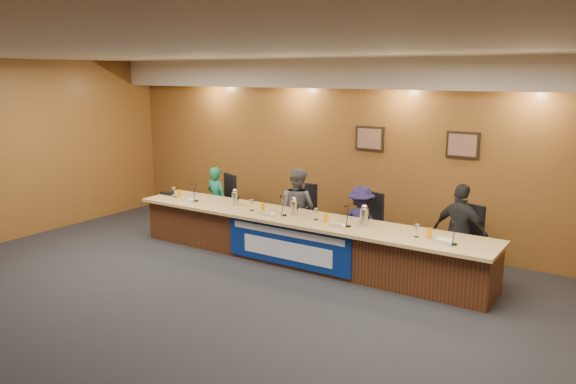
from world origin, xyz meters
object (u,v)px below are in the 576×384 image
at_px(office_chair_b, 300,219).
at_px(carafe_left, 235,199).
at_px(panelist_a, 217,200).
at_px(panelist_d, 460,233).
at_px(office_chair_a, 220,206).
at_px(office_chair_d, 461,246).
at_px(panelist_c, 361,223).
at_px(office_chair_c, 363,230).
at_px(dais_body, 301,240).
at_px(panelist_b, 297,208).
at_px(carafe_right, 364,218).
at_px(banner, 287,245).
at_px(speakerphone, 169,193).
at_px(carafe_mid, 294,208).

distance_m(office_chair_b, carafe_left, 1.18).
bearing_deg(panelist_a, panelist_d, -174.15).
xyz_separation_m(office_chair_a, office_chair_d, (4.58, 0.00, 0.00)).
bearing_deg(office_chair_a, panelist_c, 21.95).
bearing_deg(office_chair_c, office_chair_a, -164.69).
height_order(dais_body, office_chair_b, dais_body).
distance_m(panelist_b, carafe_right, 1.66).
height_order(panelist_b, carafe_right, panelist_b).
distance_m(banner, panelist_d, 2.56).
height_order(banner, panelist_d, panelist_d).
height_order(office_chair_b, office_chair_c, same).
bearing_deg(banner, office_chair_d, 25.39).
height_order(carafe_right, speakerphone, carafe_right).
height_order(panelist_a, office_chair_c, panelist_a).
bearing_deg(carafe_right, carafe_mid, -179.92).
xyz_separation_m(office_chair_a, speakerphone, (-0.65, -0.69, 0.30)).
distance_m(office_chair_d, speakerphone, 5.29).
height_order(panelist_a, office_chair_b, panelist_a).
height_order(panelist_c, speakerphone, panelist_c).
xyz_separation_m(dais_body, office_chair_c, (0.74, 0.69, 0.13)).
height_order(office_chair_a, carafe_mid, carafe_mid).
height_order(banner, panelist_b, panelist_b).
xyz_separation_m(panelist_b, carafe_left, (-0.88, -0.58, 0.17)).
bearing_deg(office_chair_b, speakerphone, -171.86).
xyz_separation_m(panelist_a, carafe_mid, (2.13, -0.59, 0.24)).
bearing_deg(carafe_right, office_chair_d, 29.18).
xyz_separation_m(dais_body, panelist_b, (-0.45, 0.59, 0.34)).
distance_m(panelist_b, office_chair_a, 1.82).
bearing_deg(carafe_left, office_chair_a, 143.59).
bearing_deg(dais_body, carafe_left, 179.48).
distance_m(panelist_d, speakerphone, 5.27).
relative_size(banner, panelist_c, 1.81).
bearing_deg(office_chair_b, office_chair_c, -7.54).
distance_m(dais_body, carafe_mid, 0.53).
bearing_deg(carafe_left, panelist_b, 33.22).
bearing_deg(panelist_b, banner, 117.41).
distance_m(panelist_c, speakerphone, 3.71).
distance_m(panelist_a, panelist_b, 1.80).
bearing_deg(carafe_left, office_chair_d, 10.48).
height_order(office_chair_c, carafe_left, carafe_left).
bearing_deg(panelist_d, carafe_mid, 24.52).
bearing_deg(panelist_b, carafe_right, 162.05).
xyz_separation_m(panelist_a, panelist_b, (1.80, 0.00, 0.07)).
height_order(panelist_b, panelist_d, panelist_d).
xyz_separation_m(panelist_d, carafe_right, (-1.24, -0.59, 0.17)).
bearing_deg(panelist_c, office_chair_b, -6.42).
relative_size(panelist_c, office_chair_c, 2.53).
bearing_deg(office_chair_b, carafe_right, -31.75).
relative_size(dais_body, panelist_b, 4.33).
height_order(office_chair_a, office_chair_b, same).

